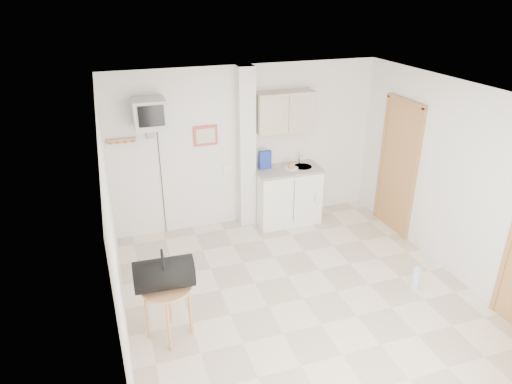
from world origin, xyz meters
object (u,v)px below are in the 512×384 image
object	(u,v)px
duffel_bag	(164,274)
water_bottle	(416,278)
crt_television	(150,115)
round_table	(167,294)

from	to	relation	value
duffel_bag	water_bottle	distance (m)	3.18
duffel_bag	crt_television	bearing A→B (deg)	87.13
crt_television	round_table	bearing A→B (deg)	-95.35
round_table	water_bottle	world-z (taller)	round_table
crt_television	water_bottle	xyz separation A→B (m)	(2.89, -2.28, -1.79)
crt_television	water_bottle	bearing A→B (deg)	-38.31
round_table	water_bottle	distance (m)	3.12
duffel_bag	round_table	bearing A→B (deg)	61.93
crt_television	water_bottle	size ratio (longest dim) A/B	6.57
water_bottle	crt_television	bearing A→B (deg)	141.69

